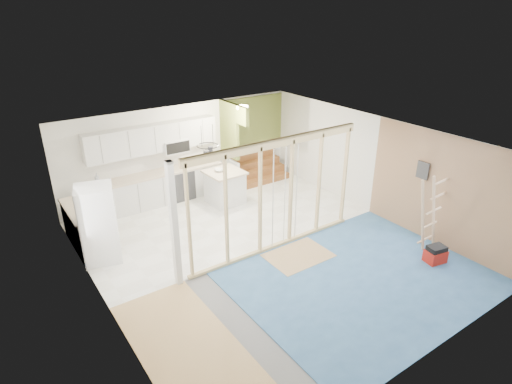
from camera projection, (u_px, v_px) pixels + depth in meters
room at (265, 199)px, 9.13m from camera, size 7.01×8.01×2.61m
floor_overlays at (265, 249)px, 9.74m from camera, size 7.00×8.00×0.03m
stud_frame at (256, 190)px, 8.90m from camera, size 4.66×0.14×2.60m
base_cabinets at (139, 198)px, 11.15m from camera, size 4.45×2.24×0.93m
upper_cabinets at (155, 139)px, 11.34m from camera, size 3.60×0.41×0.85m
green_partition at (249, 152)px, 13.08m from camera, size 2.25×1.51×2.60m
pot_rack at (208, 148)px, 10.10m from camera, size 0.52×0.52×0.72m
sheathing_panel at (445, 193)px, 9.44m from camera, size 0.02×4.00×2.60m
electrical_panel at (423, 170)px, 9.72m from camera, size 0.04×0.30×0.40m
ceiling_light at (242, 107)px, 11.60m from camera, size 0.32×0.32×0.08m
fridge at (99, 224)px, 9.02m from camera, size 0.92×0.89×1.72m
island at (225, 187)px, 11.81m from camera, size 1.00×1.00×0.94m
bowl at (219, 170)px, 11.62m from camera, size 0.35×0.35×0.06m
soap_bottle_a at (97, 179)px, 10.69m from camera, size 0.13×0.13×0.34m
soap_bottle_b at (210, 158)px, 12.35m from camera, size 0.09×0.09×0.18m
toolbox at (436, 255)px, 9.18m from camera, size 0.47×0.39×0.40m
ladder at (430, 213)px, 9.39m from camera, size 0.96×0.11×1.78m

